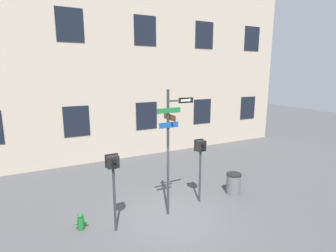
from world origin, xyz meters
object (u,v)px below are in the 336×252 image
pedestrian_signal_right (201,153)px  trash_bin (233,183)px  street_sign_pole (170,142)px  pedestrian_signal_left (113,171)px  fire_hydrant (81,222)px

pedestrian_signal_right → trash_bin: (1.65, -0.05, -1.54)m
street_sign_pole → trash_bin: (3.10, 0.24, -2.22)m
pedestrian_signal_left → fire_hydrant: (-0.98, 0.55, -1.72)m
pedestrian_signal_left → street_sign_pole: bearing=3.3°
street_sign_pole → fire_hydrant: (-2.99, 0.44, -2.37)m
fire_hydrant → trash_bin: 6.10m
pedestrian_signal_right → trash_bin: 2.25m
street_sign_pole → pedestrian_signal_left: bearing=-176.7°
pedestrian_signal_left → trash_bin: size_ratio=2.92×
street_sign_pole → pedestrian_signal_right: (1.45, 0.30, -0.68)m
pedestrian_signal_left → pedestrian_signal_right: 3.49m
pedestrian_signal_left → pedestrian_signal_right: (3.46, 0.41, -0.02)m
pedestrian_signal_right → trash_bin: pedestrian_signal_right is taller
pedestrian_signal_right → pedestrian_signal_left: bearing=-173.3°
street_sign_pole → pedestrian_signal_right: street_sign_pole is taller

